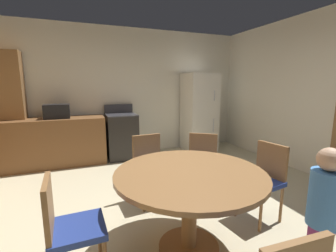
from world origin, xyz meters
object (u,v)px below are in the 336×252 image
at_px(chair_west, 67,225).
at_px(oven_range, 122,136).
at_px(dining_table, 190,187).
at_px(chair_north, 150,164).
at_px(person_child, 323,215).
at_px(chair_northeast, 202,162).
at_px(microwave, 57,111).
at_px(chair_east, 264,176).
at_px(refrigerator, 199,113).

bearing_deg(chair_west, oven_range, 70.81).
bearing_deg(dining_table, chair_north, 93.79).
distance_m(chair_north, person_child, 1.92).
height_order(dining_table, chair_northeast, chair_northeast).
distance_m(dining_table, chair_north, 1.03).
relative_size(microwave, chair_northeast, 0.51).
height_order(chair_east, chair_northeast, same).
bearing_deg(chair_east, dining_table, -0.00).
bearing_deg(refrigerator, chair_west, -132.62).
bearing_deg(dining_table, refrigerator, 59.87).
distance_m(microwave, dining_table, 3.26).
bearing_deg(chair_west, dining_table, 0.00).
distance_m(chair_north, chair_east, 1.39).
distance_m(chair_north, chair_west, 1.42).
xyz_separation_m(refrigerator, dining_table, (-1.70, -2.92, -0.27)).
height_order(refrigerator, chair_north, refrigerator).
xyz_separation_m(microwave, chair_north, (1.19, -1.95, -0.53)).
bearing_deg(person_child, microwave, -17.46).
distance_m(refrigerator, chair_east, 2.88).
relative_size(chair_north, person_child, 0.80).
distance_m(dining_table, chair_east, 1.03).
height_order(microwave, person_child, microwave).
bearing_deg(person_child, dining_table, -0.00).
bearing_deg(chair_east, chair_northeast, -67.16).
height_order(chair_east, chair_west, same).
bearing_deg(refrigerator, chair_northeast, -117.76).
height_order(refrigerator, chair_west, refrigerator).
bearing_deg(chair_northeast, chair_east, 67.16).
xyz_separation_m(refrigerator, chair_northeast, (-1.10, -2.09, -0.38)).
xyz_separation_m(chair_west, chair_northeast, (1.62, 0.87, 0.00)).
distance_m(refrigerator, person_child, 3.78).
relative_size(chair_north, chair_northeast, 1.00).
bearing_deg(refrigerator, chair_east, -103.89).
bearing_deg(chair_east, person_child, 63.65).
height_order(chair_north, person_child, person_child).
xyz_separation_m(refrigerator, chair_west, (-2.72, -2.96, -0.38)).
distance_m(chair_north, chair_northeast, 0.69).
bearing_deg(chair_west, chair_northeast, 26.29).
height_order(microwave, chair_east, microwave).
distance_m(refrigerator, chair_north, 2.62).
xyz_separation_m(refrigerator, person_child, (-0.96, -3.64, -0.30)).
bearing_deg(dining_table, chair_northeast, 54.39).
bearing_deg(chair_northeast, refrigerator, -172.15).
bearing_deg(oven_range, chair_east, -68.82).
xyz_separation_m(oven_range, person_child, (0.82, -3.69, 0.11)).
relative_size(oven_range, person_child, 1.01).
height_order(chair_west, chair_northeast, same).
relative_size(refrigerator, chair_northeast, 2.02).
bearing_deg(chair_northeast, dining_table, 0.00).
height_order(chair_northeast, person_child, person_child).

